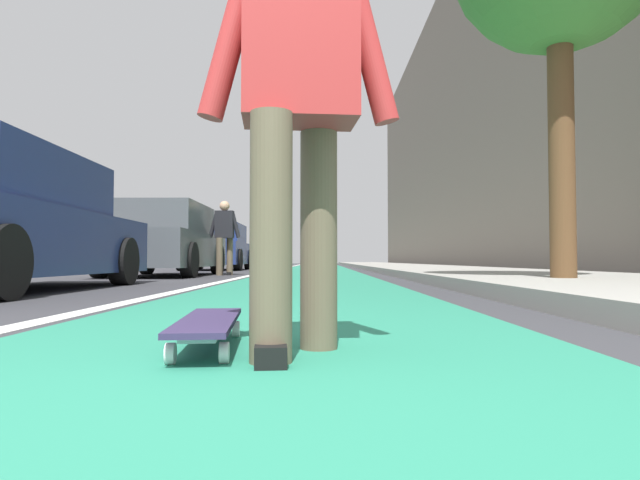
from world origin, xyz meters
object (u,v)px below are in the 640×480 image
Objects in this scene: skateboard at (208,324)px; parked_car_mid at (165,241)px; skater_person at (299,90)px; traffic_light at (276,193)px; pedestrian_distant at (225,233)px; parked_car_far at (217,248)px.

skateboard is 9.70m from parked_car_mid.
skater_person is 0.38× the size of parked_car_mid.
skater_person is 0.35× the size of traffic_light.
traffic_light is at bearing -6.81° from parked_car_mid.
skater_person is 1.01× the size of pedestrian_distant.
traffic_light is at bearing 5.06° from skater_person.
parked_car_mid is 11.75m from traffic_light.
parked_car_far is (15.80, 3.37, -0.21)m from skater_person.
pedestrian_distant is (9.67, 1.69, 0.83)m from skateboard.
parked_car_far is 6.14m from pedestrian_distant.
traffic_light reaches higher than skater_person.
pedestrian_distant reaches higher than parked_car_mid.
skater_person reaches higher than skateboard.
traffic_light is (20.66, 1.50, 3.08)m from skateboard.
skater_person reaches higher than parked_car_far.
parked_car_mid is at bearing 18.84° from skater_person.
skateboard is 0.92m from skater_person.
traffic_light is 2.86× the size of pedestrian_distant.
pedestrian_distant is at bearing 11.72° from skater_person.
skater_person reaches higher than parked_car_mid.
parked_car_mid is 1.07× the size of parked_car_far.
pedestrian_distant is (9.82, 2.04, -0.01)m from skater_person.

